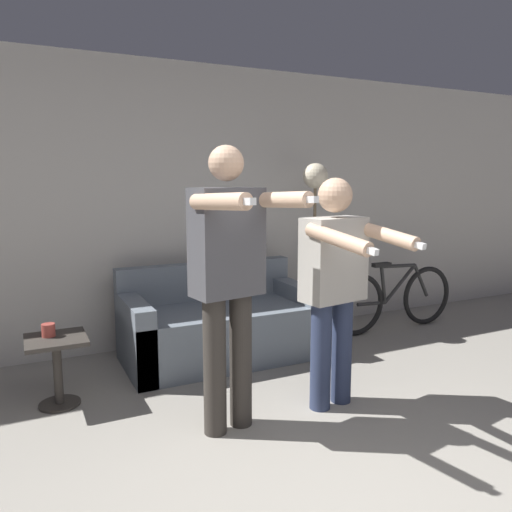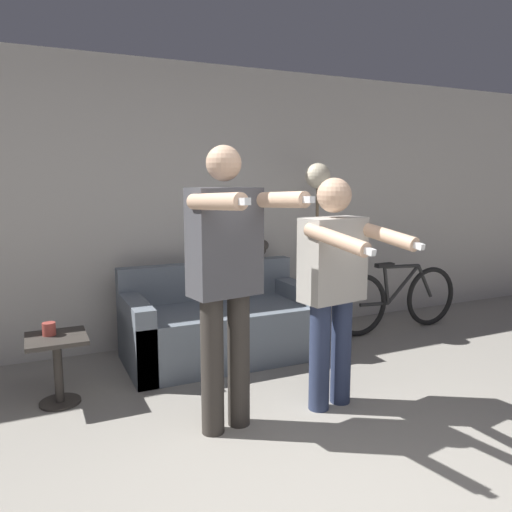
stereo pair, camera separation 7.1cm
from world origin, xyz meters
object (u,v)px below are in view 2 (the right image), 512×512
at_px(floor_lamp, 317,201).
at_px(bicycle, 397,299).
at_px(side_table, 57,356).
at_px(cup, 49,329).
at_px(couch, 220,326).
at_px(person_left, 226,271).
at_px(person_right, 334,278).
at_px(cat, 252,251).

xyz_separation_m(floor_lamp, bicycle, (0.87, -0.16, -1.02)).
xyz_separation_m(side_table, cup, (-0.04, 0.05, 0.19)).
relative_size(couch, person_left, 0.94).
bearing_deg(cup, side_table, -50.13).
relative_size(couch, person_right, 1.05).
bearing_deg(couch, floor_lamp, 7.65).
distance_m(couch, cat, 0.81).
height_order(person_right, floor_lamp, floor_lamp).
distance_m(person_left, floor_lamp, 2.03).
xyz_separation_m(person_left, side_table, (-0.93, 0.83, -0.67)).
distance_m(person_right, side_table, 1.97).
bearing_deg(cup, bicycle, 5.58).
distance_m(floor_lamp, cup, 2.62).
bearing_deg(person_right, person_left, 171.04).
relative_size(cup, bicycle, 0.06).
height_order(person_right, bicycle, person_right).
bearing_deg(bicycle, cup, -174.42).
bearing_deg(floor_lamp, cup, -168.77).
bearing_deg(person_left, floor_lamp, 33.40).
bearing_deg(floor_lamp, cat, 164.04).
bearing_deg(cup, couch, 13.88).
height_order(person_left, bicycle, person_left).
relative_size(couch, bicycle, 1.06).
bearing_deg(cat, couch, -144.49).
relative_size(cat, cup, 4.89).
bearing_deg(person_right, floor_lamp, 53.98).
bearing_deg(floor_lamp, person_right, -117.17).
distance_m(cat, bicycle, 1.62).
xyz_separation_m(cat, bicycle, (1.48, -0.34, -0.55)).
distance_m(couch, cup, 1.45).
xyz_separation_m(couch, person_right, (0.35, -1.22, 0.62)).
distance_m(cup, bicycle, 3.34).
height_order(cat, side_table, cat).
bearing_deg(floor_lamp, side_table, -167.49).
height_order(side_table, bicycle, bicycle).
height_order(person_left, person_right, person_left).
distance_m(floor_lamp, bicycle, 1.35).
distance_m(floor_lamp, side_table, 2.66).
bearing_deg(couch, cat, 35.51).
bearing_deg(person_right, cup, 144.28).
bearing_deg(bicycle, person_right, -142.59).
bearing_deg(couch, bicycle, -0.58).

